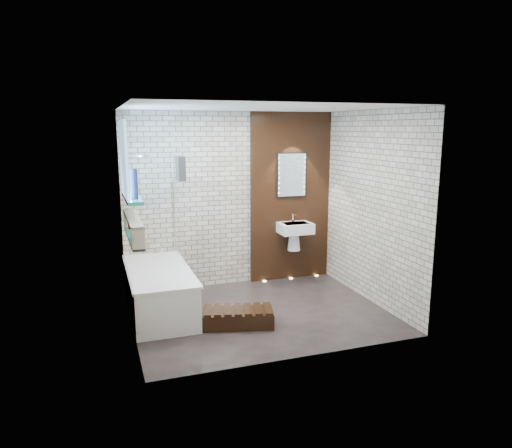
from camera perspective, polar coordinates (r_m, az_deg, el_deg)
name	(u,v)px	position (r m, az deg, el deg)	size (l,w,h in m)	color
ground	(260,313)	(6.34, 0.45, -10.50)	(3.20, 3.20, 0.00)	black
room_shell	(260,214)	(5.98, 0.47, 1.14)	(3.24, 3.20, 2.60)	gray
walnut_panel	(290,197)	(7.49, 4.12, 3.19)	(1.30, 0.06, 2.60)	black
clerestory_window	(126,167)	(5.93, -15.24, 6.52)	(0.18, 1.00, 0.94)	#7FADE0
display_niche	(133,228)	(5.83, -14.37, -0.48)	(0.14, 1.30, 0.26)	#217C6D
bathtub	(159,291)	(6.39, -11.44, -7.77)	(0.79, 1.74, 0.70)	white
bath_screen	(178,209)	(6.62, -9.24, 1.82)	(0.01, 0.78, 1.40)	white
towel	(181,168)	(6.27, -8.95, 6.55)	(0.09, 0.24, 0.32)	black
shower_head	(143,156)	(6.54, -13.28, 7.90)	(0.18, 0.18, 0.02)	silver
washbasin	(295,232)	(7.40, 4.65, -0.94)	(0.50, 0.36, 0.58)	white
led_mirror	(292,175)	(7.41, 4.27, 5.83)	(0.50, 0.02, 0.70)	black
walnut_step	(238,318)	(5.93, -2.17, -11.12)	(0.85, 0.38, 0.19)	black
niche_bottles	(134,231)	(5.83, -14.34, -0.83)	(0.06, 0.98, 0.16)	maroon
sill_vases	(134,184)	(5.70, -14.29, 4.63)	(0.08, 0.08, 0.35)	#141937
floor_uplights	(291,278)	(7.72, 4.18, -6.45)	(0.96, 0.06, 0.01)	#FFD899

